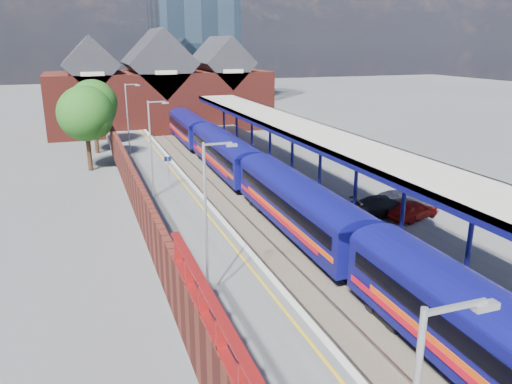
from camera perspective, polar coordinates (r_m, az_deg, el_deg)
ground at (r=46.48m, az=-5.07°, el=1.84°), size 240.00×240.00×0.00m
ballast_bed at (r=37.27m, az=-1.13°, el=-1.82°), size 6.00×76.00×0.06m
rails at (r=37.24m, az=-1.13°, el=-1.69°), size 4.51×76.00×0.14m
left_platform at (r=35.85m, az=-9.50°, el=-2.03°), size 5.00×76.00×1.00m
right_platform at (r=39.35m, az=7.17°, el=-0.22°), size 6.00×76.00×1.00m
coping_left at (r=36.14m, az=-5.88°, el=-0.85°), size 0.30×76.00×0.05m
coping_right at (r=38.04m, az=3.36°, el=0.11°), size 0.30×76.00×0.05m
yellow_line at (r=36.01m, az=-6.81°, el=-0.98°), size 0.14×76.00×0.01m
train at (r=39.14m, az=-0.11°, el=2.28°), size 3.08×65.94×3.45m
canopy at (r=39.75m, az=5.48°, el=7.04°), size 4.50×52.00×4.48m
lamp_post_b at (r=21.25m, az=-5.43°, el=-2.28°), size 1.48×0.18×7.00m
lamp_post_c at (r=36.50m, az=-11.75°, el=5.49°), size 1.48×0.18×7.00m
lamp_post_d at (r=52.19m, az=-14.35°, el=8.62°), size 1.48×0.18×7.00m
platform_sign at (r=39.12m, az=-10.01°, el=2.87°), size 0.55×0.08×2.50m
brick_wall at (r=28.81m, az=-12.41°, el=-2.79°), size 0.35×50.00×3.86m
station_building at (r=72.67m, az=-10.96°, el=11.35°), size 30.00×12.12×13.78m
tree_near at (r=49.85m, az=-18.73°, el=8.32°), size 5.20×5.20×8.10m
tree_far at (r=57.82m, az=-17.97°, el=9.44°), size 5.20×5.20×8.10m
parked_car_red at (r=33.47m, az=17.55°, el=-1.95°), size 3.88×2.35×1.23m
parked_car_silver at (r=34.31m, az=16.49°, el=-1.24°), size 4.54×2.49×1.42m
parked_car_dark at (r=33.60m, az=14.60°, el=-1.54°), size 4.69×2.16×1.33m
parked_car_blue at (r=33.72m, az=14.19°, el=-1.64°), size 4.38×3.01×1.11m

